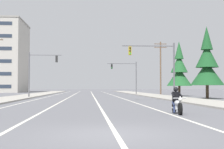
% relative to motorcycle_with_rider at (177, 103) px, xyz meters
% --- Properties ---
extents(ground_plane, '(400.00, 400.00, 0.00)m').
position_rel_motorcycle_with_rider_xyz_m(ground_plane, '(-4.15, -6.98, -0.59)').
color(ground_plane, '#5B5B60').
extents(lane_stripe_center, '(0.16, 100.00, 0.01)m').
position_rel_motorcycle_with_rider_xyz_m(lane_stripe_center, '(-3.94, 38.02, -0.58)').
color(lane_stripe_center, beige).
rests_on(lane_stripe_center, ground).
extents(lane_stripe_left, '(0.16, 100.00, 0.01)m').
position_rel_motorcycle_with_rider_xyz_m(lane_stripe_left, '(-7.46, 38.02, -0.58)').
color(lane_stripe_left, beige).
rests_on(lane_stripe_left, ground).
extents(lane_stripe_right, '(0.16, 100.00, 0.01)m').
position_rel_motorcycle_with_rider_xyz_m(lane_stripe_right, '(-0.45, 38.02, -0.58)').
color(lane_stripe_right, beige).
rests_on(lane_stripe_right, ground).
extents(lane_stripe_far_left, '(0.16, 100.00, 0.01)m').
position_rel_motorcycle_with_rider_xyz_m(lane_stripe_far_left, '(-10.78, 38.02, -0.58)').
color(lane_stripe_far_left, beige).
rests_on(lane_stripe_far_left, ground).
extents(sidewalk_kerb_right, '(4.40, 110.00, 0.14)m').
position_rel_motorcycle_with_rider_xyz_m(sidewalk_kerb_right, '(5.92, 33.02, -0.52)').
color(sidewalk_kerb_right, '#9E998E').
rests_on(sidewalk_kerb_right, ground).
extents(sidewalk_kerb_left, '(4.40, 110.00, 0.14)m').
position_rel_motorcycle_with_rider_xyz_m(sidewalk_kerb_left, '(-14.23, 33.02, -0.52)').
color(sidewalk_kerb_left, '#9E998E').
rests_on(sidewalk_kerb_left, ground).
extents(motorcycle_with_rider, '(0.70, 2.19, 1.46)m').
position_rel_motorcycle_with_rider_xyz_m(motorcycle_with_rider, '(0.00, 0.00, 0.00)').
color(motorcycle_with_rider, black).
rests_on(motorcycle_with_rider, ground).
extents(traffic_signal_near_right, '(5.66, 0.37, 6.20)m').
position_rel_motorcycle_with_rider_xyz_m(traffic_signal_near_right, '(2.71, 16.14, 3.56)').
color(traffic_signal_near_right, '#56565B').
rests_on(traffic_signal_near_right, ground).
extents(traffic_signal_near_left, '(4.45, 0.37, 6.20)m').
position_rel_motorcycle_with_rider_xyz_m(traffic_signal_near_left, '(-11.59, 26.66, 3.48)').
color(traffic_signal_near_left, '#56565B').
rests_on(traffic_signal_near_left, ground).
extents(traffic_signal_mid_right, '(5.51, 0.41, 6.20)m').
position_rel_motorcycle_with_rider_xyz_m(traffic_signal_mid_right, '(2.59, 41.45, 3.55)').
color(traffic_signal_mid_right, '#56565B').
rests_on(traffic_signal_mid_right, ground).
extents(utility_pole_right_far, '(2.33, 0.26, 9.89)m').
position_rel_motorcycle_with_rider_xyz_m(utility_pole_right_far, '(8.64, 40.56, 4.76)').
color(utility_pole_right_far, brown).
rests_on(utility_pole_right_far, ground).
extents(conifer_tree_right_verge_near, '(4.12, 4.12, 9.06)m').
position_rel_motorcycle_with_rider_xyz_m(conifer_tree_right_verge_near, '(9.97, 21.21, 3.57)').
color(conifer_tree_right_verge_near, '#423023').
rests_on(conifer_tree_right_verge_near, ground).
extents(conifer_tree_right_verge_far, '(4.01, 4.01, 8.84)m').
position_rel_motorcycle_with_rider_xyz_m(conifer_tree_right_verge_far, '(9.80, 32.58, 3.46)').
color(conifer_tree_right_verge_far, '#423023').
rests_on(conifer_tree_right_verge_far, ground).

